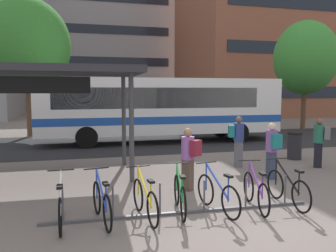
{
  "coord_description": "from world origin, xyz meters",
  "views": [
    {
      "loc": [
        -3.07,
        -6.11,
        2.58
      ],
      "look_at": [
        -0.16,
        5.18,
        1.4
      ],
      "focal_mm": 36.92,
      "sensor_mm": 36.0,
      "label": 1
    }
  ],
  "objects_px": {
    "parked_bicycle_blue_4": "(217,194)",
    "commuter_teal_pack_2": "(238,138)",
    "parked_bicycle_green_3": "(180,195)",
    "commuter_maroon_pack_3": "(189,155)",
    "transit_shelter": "(21,73)",
    "city_bus": "(162,107)",
    "parked_bicycle_white_0": "(61,206)",
    "parked_bicycle_purple_5": "(256,192)",
    "trash_bin": "(295,146)",
    "street_tree_1": "(305,58)",
    "parked_bicycle_blue_1": "(102,203)",
    "commuter_teal_pack_1": "(272,147)",
    "commuter_grey_pack_0": "(320,139)",
    "street_tree_0": "(27,45)",
    "parked_bicycle_yellow_2": "(145,200)",
    "parked_bicycle_black_6": "(288,189)"
  },
  "relations": [
    {
      "from": "parked_bicycle_white_0",
      "to": "parked_bicycle_blue_1",
      "type": "bearing_deg",
      "value": -92.48
    },
    {
      "from": "parked_bicycle_white_0",
      "to": "commuter_grey_pack_0",
      "type": "distance_m",
      "value": 8.81
    },
    {
      "from": "street_tree_1",
      "to": "transit_shelter",
      "type": "bearing_deg",
      "value": -149.96
    },
    {
      "from": "parked_bicycle_yellow_2",
      "to": "commuter_grey_pack_0",
      "type": "distance_m",
      "value": 7.34
    },
    {
      "from": "transit_shelter",
      "to": "street_tree_0",
      "type": "distance_m",
      "value": 10.29
    },
    {
      "from": "parked_bicycle_blue_4",
      "to": "transit_shelter",
      "type": "distance_m",
      "value": 6.67
    },
    {
      "from": "parked_bicycle_green_3",
      "to": "commuter_maroon_pack_3",
      "type": "bearing_deg",
      "value": -15.71
    },
    {
      "from": "parked_bicycle_purple_5",
      "to": "transit_shelter",
      "type": "relative_size",
      "value": 0.24
    },
    {
      "from": "parked_bicycle_blue_1",
      "to": "parked_bicycle_yellow_2",
      "type": "xyz_separation_m",
      "value": [
        0.86,
        -0.01,
        0.0
      ]
    },
    {
      "from": "parked_bicycle_purple_5",
      "to": "parked_bicycle_green_3",
      "type": "bearing_deg",
      "value": 94.61
    },
    {
      "from": "parked_bicycle_green_3",
      "to": "parked_bicycle_blue_1",
      "type": "bearing_deg",
      "value": 103.56
    },
    {
      "from": "city_bus",
      "to": "street_tree_0",
      "type": "height_order",
      "value": "street_tree_0"
    },
    {
      "from": "street_tree_0",
      "to": "street_tree_1",
      "type": "distance_m",
      "value": 17.44
    },
    {
      "from": "commuter_grey_pack_0",
      "to": "street_tree_0",
      "type": "bearing_deg",
      "value": -7.39
    },
    {
      "from": "parked_bicycle_yellow_2",
      "to": "parked_bicycle_green_3",
      "type": "relative_size",
      "value": 1.0
    },
    {
      "from": "parked_bicycle_white_0",
      "to": "parked_bicycle_blue_4",
      "type": "xyz_separation_m",
      "value": [
        3.2,
        -0.03,
        0.0
      ]
    },
    {
      "from": "parked_bicycle_green_3",
      "to": "commuter_teal_pack_1",
      "type": "relative_size",
      "value": 1.03
    },
    {
      "from": "parked_bicycle_blue_4",
      "to": "street_tree_1",
      "type": "relative_size",
      "value": 0.24
    },
    {
      "from": "parked_bicycle_black_6",
      "to": "street_tree_1",
      "type": "height_order",
      "value": "street_tree_1"
    },
    {
      "from": "city_bus",
      "to": "parked_bicycle_purple_5",
      "type": "xyz_separation_m",
      "value": [
        -0.37,
        -10.31,
        -1.39
      ]
    },
    {
      "from": "city_bus",
      "to": "street_tree_0",
      "type": "distance_m",
      "value": 8.55
    },
    {
      "from": "parked_bicycle_blue_1",
      "to": "trash_bin",
      "type": "bearing_deg",
      "value": -66.19
    },
    {
      "from": "street_tree_0",
      "to": "commuter_teal_pack_1",
      "type": "bearing_deg",
      "value": -55.6
    },
    {
      "from": "parked_bicycle_yellow_2",
      "to": "parked_bicycle_purple_5",
      "type": "xyz_separation_m",
      "value": [
        2.47,
        -0.01,
        0.0
      ]
    },
    {
      "from": "commuter_maroon_pack_3",
      "to": "street_tree_0",
      "type": "distance_m",
      "value": 14.28
    },
    {
      "from": "commuter_grey_pack_0",
      "to": "commuter_maroon_pack_3",
      "type": "distance_m",
      "value": 5.33
    },
    {
      "from": "parked_bicycle_green_3",
      "to": "transit_shelter",
      "type": "relative_size",
      "value": 0.24
    },
    {
      "from": "parked_bicycle_white_0",
      "to": "parked_bicycle_black_6",
      "type": "xyz_separation_m",
      "value": [
        4.9,
        -0.02,
        0.0
      ]
    },
    {
      "from": "parked_bicycle_blue_4",
      "to": "commuter_teal_pack_2",
      "type": "height_order",
      "value": "commuter_teal_pack_2"
    },
    {
      "from": "parked_bicycle_blue_1",
      "to": "trash_bin",
      "type": "relative_size",
      "value": 1.66
    },
    {
      "from": "commuter_grey_pack_0",
      "to": "commuter_teal_pack_1",
      "type": "height_order",
      "value": "commuter_grey_pack_0"
    },
    {
      "from": "commuter_teal_pack_2",
      "to": "parked_bicycle_purple_5",
      "type": "bearing_deg",
      "value": -96.62
    },
    {
      "from": "parked_bicycle_white_0",
      "to": "parked_bicycle_blue_4",
      "type": "bearing_deg",
      "value": -91.46
    },
    {
      "from": "commuter_maroon_pack_3",
      "to": "parked_bicycle_purple_5",
      "type": "bearing_deg",
      "value": 176.54
    },
    {
      "from": "commuter_teal_pack_1",
      "to": "street_tree_1",
      "type": "distance_m",
      "value": 15.14
    },
    {
      "from": "commuter_maroon_pack_3",
      "to": "parked_bicycle_white_0",
      "type": "bearing_deg",
      "value": 84.24
    },
    {
      "from": "parked_bicycle_blue_1",
      "to": "street_tree_1",
      "type": "relative_size",
      "value": 0.24
    },
    {
      "from": "city_bus",
      "to": "parked_bicycle_white_0",
      "type": "bearing_deg",
      "value": -112.93
    },
    {
      "from": "parked_bicycle_purple_5",
      "to": "transit_shelter",
      "type": "height_order",
      "value": "transit_shelter"
    },
    {
      "from": "parked_bicycle_white_0",
      "to": "parked_bicycle_purple_5",
      "type": "bearing_deg",
      "value": -91.6
    },
    {
      "from": "commuter_grey_pack_0",
      "to": "street_tree_0",
      "type": "height_order",
      "value": "street_tree_0"
    },
    {
      "from": "parked_bicycle_white_0",
      "to": "trash_bin",
      "type": "height_order",
      "value": "trash_bin"
    },
    {
      "from": "commuter_teal_pack_2",
      "to": "street_tree_1",
      "type": "distance_m",
      "value": 14.05
    },
    {
      "from": "parked_bicycle_purple_5",
      "to": "commuter_teal_pack_2",
      "type": "relative_size",
      "value": 0.99
    },
    {
      "from": "parked_bicycle_green_3",
      "to": "parked_bicycle_blue_4",
      "type": "relative_size",
      "value": 1.0
    },
    {
      "from": "parked_bicycle_purple_5",
      "to": "commuter_grey_pack_0",
      "type": "height_order",
      "value": "commuter_grey_pack_0"
    },
    {
      "from": "parked_bicycle_blue_4",
      "to": "commuter_teal_pack_2",
      "type": "distance_m",
      "value": 4.64
    },
    {
      "from": "parked_bicycle_blue_4",
      "to": "commuter_teal_pack_2",
      "type": "xyz_separation_m",
      "value": [
        2.36,
        3.94,
        0.61
      ]
    },
    {
      "from": "parked_bicycle_blue_1",
      "to": "commuter_teal_pack_1",
      "type": "xyz_separation_m",
      "value": [
        5.07,
        2.21,
        0.57
      ]
    },
    {
      "from": "parked_bicycle_black_6",
      "to": "street_tree_0",
      "type": "height_order",
      "value": "street_tree_0"
    }
  ]
}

